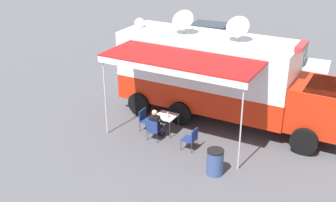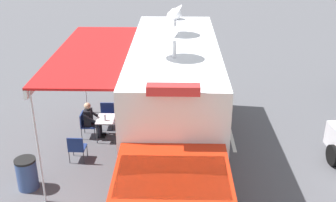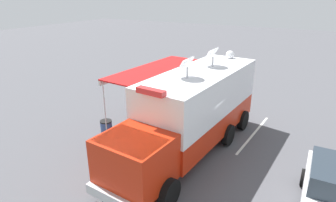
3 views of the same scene
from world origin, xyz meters
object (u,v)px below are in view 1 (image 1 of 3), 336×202
object	(u,v)px
water_bottle	(168,115)
folding_chair_at_table	(153,128)
car_behind_truck	(211,38)
car_far_corner	(285,64)
command_truck	(223,76)
folding_table	(166,117)
folding_chair_spare_by_truck	(192,137)
folding_chair_beside_table	(145,118)
trash_bin	(215,162)
seated_responder	(156,123)

from	to	relation	value
water_bottle	folding_chair_at_table	world-z (taller)	water_bottle
car_behind_truck	car_far_corner	distance (m)	6.05
command_truck	car_behind_truck	xyz separation A→B (m)	(-8.93, -3.55, -1.07)
folding_table	folding_chair_spare_by_truck	size ratio (longest dim) A/B	0.98
command_truck	car_behind_truck	size ratio (longest dim) A/B	2.25
folding_chair_beside_table	folding_chair_spare_by_truck	xyz separation A→B (m)	(0.71, 2.28, 0.00)
command_truck	folding_table	bearing A→B (deg)	-38.56
trash_bin	folding_chair_at_table	bearing A→B (deg)	-112.90
command_truck	seated_responder	size ratio (longest dim) A/B	7.71
trash_bin	seated_responder	bearing A→B (deg)	-116.11
seated_responder	car_behind_truck	size ratio (longest dim) A/B	0.29
seated_responder	car_behind_truck	world-z (taller)	car_behind_truck
seated_responder	folding_chair_spare_by_truck	bearing A→B (deg)	80.81
folding_chair_spare_by_truck	car_behind_truck	xyz separation A→B (m)	(-11.83, -3.36, 0.37)
water_bottle	folding_chair_beside_table	xyz separation A→B (m)	(0.03, -0.98, -0.32)
folding_chair_beside_table	car_far_corner	size ratio (longest dim) A/B	0.21
folding_table	folding_chair_at_table	size ratio (longest dim) A/B	0.98
seated_responder	car_far_corner	bearing A→B (deg)	158.24
car_behind_truck	water_bottle	bearing A→B (deg)	10.56
car_far_corner	water_bottle	bearing A→B (deg)	-21.27
command_truck	folding_chair_beside_table	xyz separation A→B (m)	(2.18, -2.47, -1.43)
command_truck	car_far_corner	bearing A→B (deg)	164.53
folding_table	seated_responder	distance (m)	0.63
command_truck	water_bottle	bearing A→B (deg)	-34.65
folding_chair_beside_table	folding_chair_spare_by_truck	distance (m)	2.39
car_far_corner	folding_table	bearing A→B (deg)	-22.41
command_truck	trash_bin	world-z (taller)	command_truck
car_behind_truck	folding_chair_beside_table	bearing A→B (deg)	5.56
command_truck	car_behind_truck	bearing A→B (deg)	-158.34
command_truck	folding_table	distance (m)	2.89
folding_chair_spare_by_truck	seated_responder	bearing A→B (deg)	-99.19
trash_bin	folding_table	bearing A→B (deg)	-126.50
folding_chair_beside_table	seated_responder	xyz separation A→B (m)	(0.46, 0.71, 0.14)
command_truck	car_far_corner	world-z (taller)	command_truck
folding_chair_beside_table	trash_bin	world-z (taller)	trash_bin
seated_responder	car_behind_truck	bearing A→B (deg)	-171.21
folding_chair_at_table	folding_chair_spare_by_truck	xyz separation A→B (m)	(0.07, 1.58, 0.00)
folding_table	folding_chair_spare_by_truck	bearing A→B (deg)	58.81
folding_table	car_far_corner	xyz separation A→B (m)	(-7.78, 3.21, 0.21)
folding_chair_at_table	car_behind_truck	size ratio (longest dim) A/B	0.20
car_behind_truck	folding_chair_at_table	bearing A→B (deg)	8.59
folding_chair_spare_by_truck	car_far_corner	bearing A→B (deg)	168.37
water_bottle	trash_bin	distance (m)	3.23
folding_table	seated_responder	xyz separation A→B (m)	(0.61, -0.14, -0.02)
folding_chair_beside_table	trash_bin	bearing A→B (deg)	62.45
water_bottle	car_behind_truck	xyz separation A→B (m)	(-11.08, -2.07, 0.05)
folding_chair_spare_by_truck	trash_bin	bearing A→B (deg)	48.39
folding_chair_at_table	water_bottle	bearing A→B (deg)	157.05
command_truck	folding_chair_beside_table	world-z (taller)	command_truck
seated_responder	trash_bin	world-z (taller)	seated_responder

